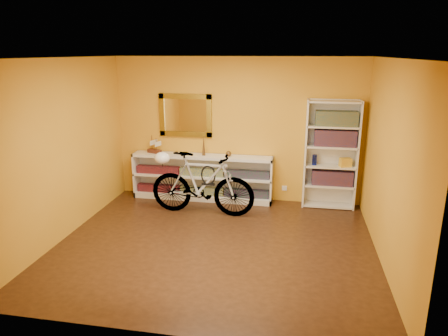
% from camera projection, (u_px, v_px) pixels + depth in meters
% --- Properties ---
extents(floor, '(4.50, 4.00, 0.01)m').
position_uv_depth(floor, '(215.00, 245.00, 5.90)').
color(floor, black).
rests_on(floor, ground).
extents(ceiling, '(4.50, 4.00, 0.01)m').
position_uv_depth(ceiling, '(214.00, 57.00, 5.18)').
color(ceiling, silver).
rests_on(ceiling, ground).
extents(back_wall, '(4.50, 0.01, 2.60)m').
position_uv_depth(back_wall, '(237.00, 130.00, 7.44)').
color(back_wall, orange).
rests_on(back_wall, ground).
extents(left_wall, '(0.01, 4.00, 2.60)m').
position_uv_depth(left_wall, '(62.00, 150.00, 5.93)').
color(left_wall, orange).
rests_on(left_wall, ground).
extents(right_wall, '(0.01, 4.00, 2.60)m').
position_uv_depth(right_wall, '(390.00, 165.00, 5.15)').
color(right_wall, orange).
rests_on(right_wall, ground).
extents(gilt_mirror, '(0.98, 0.06, 0.78)m').
position_uv_depth(gilt_mirror, '(185.00, 115.00, 7.49)').
color(gilt_mirror, olive).
rests_on(gilt_mirror, back_wall).
extents(wall_socket, '(0.09, 0.02, 0.09)m').
position_uv_depth(wall_socket, '(284.00, 188.00, 7.55)').
color(wall_socket, silver).
rests_on(wall_socket, back_wall).
extents(console_unit, '(2.60, 0.35, 0.85)m').
position_uv_depth(console_unit, '(202.00, 177.00, 7.60)').
color(console_unit, silver).
rests_on(console_unit, floor).
extents(cd_row_lower, '(2.50, 0.13, 0.14)m').
position_uv_depth(cd_row_lower, '(202.00, 191.00, 7.65)').
color(cd_row_lower, black).
rests_on(cd_row_lower, console_unit).
extents(cd_row_upper, '(2.50, 0.13, 0.14)m').
position_uv_depth(cd_row_upper, '(202.00, 172.00, 7.55)').
color(cd_row_upper, navy).
rests_on(cd_row_upper, console_unit).
extents(model_ship, '(0.30, 0.19, 0.33)m').
position_uv_depth(model_ship, '(154.00, 144.00, 7.60)').
color(model_ship, '#431E12').
rests_on(model_ship, console_unit).
extents(toy_car, '(0.00, 0.00, 0.00)m').
position_uv_depth(toy_car, '(177.00, 154.00, 7.57)').
color(toy_car, black).
rests_on(toy_car, console_unit).
extents(bronze_ornament, '(0.06, 0.06, 0.36)m').
position_uv_depth(bronze_ornament, '(204.00, 146.00, 7.43)').
color(bronze_ornament, brown).
rests_on(bronze_ornament, console_unit).
extents(decorative_orb, '(0.10, 0.10, 0.10)m').
position_uv_depth(decorative_orb, '(229.00, 154.00, 7.39)').
color(decorative_orb, brown).
rests_on(decorative_orb, console_unit).
extents(bookcase, '(0.90, 0.30, 1.90)m').
position_uv_depth(bookcase, '(331.00, 155.00, 7.09)').
color(bookcase, silver).
rests_on(bookcase, floor).
extents(book_row_a, '(0.70, 0.22, 0.26)m').
position_uv_depth(book_row_a, '(332.00, 177.00, 7.19)').
color(book_row_a, maroon).
rests_on(book_row_a, bookcase).
extents(book_row_b, '(0.70, 0.22, 0.28)m').
position_uv_depth(book_row_b, '(335.00, 138.00, 6.99)').
color(book_row_b, maroon).
rests_on(book_row_b, bookcase).
extents(book_row_c, '(0.70, 0.22, 0.25)m').
position_uv_depth(book_row_c, '(337.00, 118.00, 6.90)').
color(book_row_c, '#194D5A').
rests_on(book_row_c, bookcase).
extents(travel_mug, '(0.08, 0.08, 0.18)m').
position_uv_depth(travel_mug, '(314.00, 160.00, 7.14)').
color(travel_mug, navy).
rests_on(travel_mug, bookcase).
extents(red_tin, '(0.16, 0.16, 0.17)m').
position_uv_depth(red_tin, '(321.00, 120.00, 6.99)').
color(red_tin, maroon).
rests_on(red_tin, bookcase).
extents(yellow_bag, '(0.22, 0.18, 0.15)m').
position_uv_depth(yellow_bag, '(345.00, 162.00, 7.04)').
color(yellow_bag, gold).
rests_on(yellow_bag, bookcase).
extents(bicycle, '(0.55, 1.84, 1.07)m').
position_uv_depth(bicycle, '(202.00, 184.00, 6.87)').
color(bicycle, silver).
rests_on(bicycle, floor).
extents(helmet, '(0.27, 0.26, 0.20)m').
position_uv_depth(helmet, '(162.00, 158.00, 6.91)').
color(helmet, white).
rests_on(helmet, bicycle).
extents(u_lock, '(0.25, 0.03, 0.25)m').
position_uv_depth(u_lock, '(208.00, 175.00, 6.80)').
color(u_lock, black).
rests_on(u_lock, bicycle).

